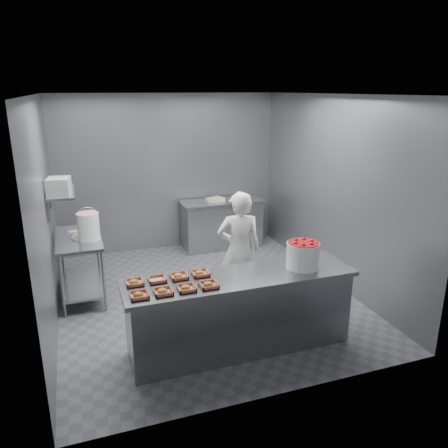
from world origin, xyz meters
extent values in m
plane|color=#4C4C51|center=(0.00, 0.00, 0.00)|extent=(4.50, 4.50, 0.00)
plane|color=white|center=(0.00, 0.00, 2.80)|extent=(4.50, 4.50, 0.00)
cube|color=slate|center=(0.00, 2.25, 1.40)|extent=(4.00, 0.04, 2.80)
cube|color=slate|center=(-2.00, 0.00, 1.40)|extent=(0.04, 4.50, 2.80)
cube|color=slate|center=(2.00, 0.00, 1.40)|extent=(0.04, 4.50, 2.80)
cube|color=slate|center=(0.00, -1.35, 0.88)|extent=(2.60, 0.70, 0.05)
cube|color=slate|center=(0.00, -1.35, 0.42)|extent=(2.50, 0.64, 0.85)
cube|color=slate|center=(-1.65, 0.60, 0.88)|extent=(0.60, 1.20, 0.04)
cube|color=slate|center=(-1.65, 0.60, 0.20)|extent=(0.56, 1.15, 0.03)
cylinder|color=slate|center=(-1.91, 0.04, 0.44)|extent=(0.04, 0.04, 0.88)
cylinder|color=slate|center=(-1.39, 0.04, 0.44)|extent=(0.04, 0.04, 0.88)
cylinder|color=slate|center=(-1.91, 1.16, 0.44)|extent=(0.04, 0.04, 0.88)
cylinder|color=slate|center=(-1.39, 1.16, 0.44)|extent=(0.04, 0.04, 0.88)
cube|color=slate|center=(0.90, 1.90, 0.88)|extent=(1.50, 0.60, 0.05)
cube|color=slate|center=(0.90, 1.90, 0.42)|extent=(1.44, 0.55, 0.85)
cube|color=slate|center=(-1.82, 0.60, 1.55)|extent=(0.35, 0.90, 0.03)
cube|color=tan|center=(-1.13, -1.51, 0.92)|extent=(0.18, 0.18, 0.04)
cube|color=white|center=(-1.09, -1.49, 0.91)|extent=(0.10, 0.06, 0.00)
ellipsoid|color=#C57B31|center=(-1.14, -1.51, 0.93)|extent=(0.10, 0.10, 0.05)
cube|color=tan|center=(-0.89, -1.51, 0.92)|extent=(0.18, 0.18, 0.04)
cube|color=white|center=(-0.85, -1.49, 0.91)|extent=(0.10, 0.06, 0.00)
ellipsoid|color=#C57B31|center=(-0.90, -1.51, 0.93)|extent=(0.10, 0.10, 0.05)
cube|color=tan|center=(-0.65, -1.51, 0.92)|extent=(0.18, 0.18, 0.04)
cube|color=white|center=(-0.61, -1.49, 0.91)|extent=(0.10, 0.06, 0.00)
ellipsoid|color=#C57B31|center=(-0.66, -1.51, 0.93)|extent=(0.10, 0.10, 0.05)
cube|color=tan|center=(-0.41, -1.51, 0.92)|extent=(0.18, 0.18, 0.04)
cube|color=white|center=(-0.37, -1.49, 0.91)|extent=(0.10, 0.06, 0.00)
ellipsoid|color=#C57B31|center=(-0.42, -1.51, 0.93)|extent=(0.10, 0.10, 0.05)
cube|color=tan|center=(-1.13, -1.19, 0.92)|extent=(0.18, 0.18, 0.04)
cube|color=white|center=(-1.09, -1.18, 0.91)|extent=(0.10, 0.06, 0.00)
ellipsoid|color=#C57B31|center=(-1.14, -1.19, 0.93)|extent=(0.10, 0.10, 0.05)
cube|color=tan|center=(-0.89, -1.19, 0.92)|extent=(0.18, 0.18, 0.04)
cube|color=white|center=(-0.85, -1.18, 0.91)|extent=(0.10, 0.06, 0.00)
cube|color=tan|center=(-0.65, -1.19, 0.92)|extent=(0.18, 0.18, 0.04)
cube|color=white|center=(-0.61, -1.18, 0.91)|extent=(0.10, 0.06, 0.00)
ellipsoid|color=#C57B31|center=(-0.66, -1.19, 0.93)|extent=(0.10, 0.10, 0.05)
cube|color=tan|center=(-0.41, -1.19, 0.92)|extent=(0.18, 0.18, 0.04)
cube|color=white|center=(-0.37, -1.18, 0.91)|extent=(0.10, 0.06, 0.00)
ellipsoid|color=#C57B31|center=(-0.42, -1.19, 0.93)|extent=(0.10, 0.10, 0.05)
imported|color=white|center=(0.36, -0.38, 0.80)|extent=(0.65, 0.50, 1.61)
cylinder|color=white|center=(0.75, -1.38, 1.05)|extent=(0.37, 0.37, 0.30)
cylinder|color=red|center=(0.75, -1.38, 1.19)|extent=(0.35, 0.35, 0.04)
cylinder|color=white|center=(-1.51, 0.45, 1.09)|extent=(0.29, 0.29, 0.37)
cylinder|color=pink|center=(-1.51, 0.45, 1.27)|extent=(0.27, 0.27, 0.02)
torus|color=slate|center=(-1.51, 0.45, 1.20)|extent=(0.31, 0.01, 0.31)
cylinder|color=white|center=(-1.57, 0.56, 0.91)|extent=(0.45, 0.45, 0.03)
cube|color=#CCB28C|center=(-1.71, 0.84, 0.91)|extent=(0.13, 0.11, 0.02)
cube|color=gray|center=(-1.82, 0.33, 1.68)|extent=(0.31, 0.34, 0.23)
cube|color=silver|center=(0.77, 1.90, 0.93)|extent=(0.34, 0.28, 0.06)
camera|label=1|loc=(-1.63, -5.46, 2.87)|focal=35.00mm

